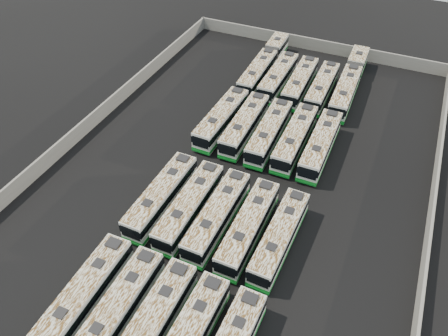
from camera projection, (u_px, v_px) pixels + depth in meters
ground at (236, 177)px, 53.76m from camera, size 140.00×140.00×0.00m
perimeter_wall at (236, 171)px, 53.02m from camera, size 45.20×73.20×2.20m
bus_front_far_left at (84, 296)px, 39.52m from camera, size 2.84×12.50×3.51m
bus_front_left at (118, 310)px, 38.51m from camera, size 2.76×12.30×3.46m
bus_front_center at (151, 326)px, 37.37m from camera, size 2.65×12.48×3.52m
bus_midfront_far_left at (162, 196)px, 48.88m from camera, size 2.72×12.38×3.48m
bus_midfront_left at (190, 206)px, 47.74m from camera, size 2.62×12.35×3.48m
bus_midfront_center at (217, 216)px, 46.76m from camera, size 2.68×12.30×3.46m
bus_midfront_right at (248, 227)px, 45.60m from camera, size 2.60×12.24×3.45m
bus_midfront_far_right at (280, 237)px, 44.65m from camera, size 2.81×11.99×3.36m
bus_midback_far_left at (222, 119)px, 59.79m from camera, size 2.95×12.56×3.52m
bus_midback_left at (245, 125)px, 58.76m from camera, size 2.83×12.43×3.49m
bus_midback_center at (269, 132)px, 57.54m from camera, size 2.92×12.44×3.49m
bus_midback_right at (295, 138)px, 56.62m from camera, size 2.72×12.48×3.51m
bus_midback_far_right at (320, 145)px, 55.58m from camera, size 2.69×12.45×3.51m
bus_back_far_left at (264, 64)px, 71.16m from camera, size 2.91×18.75×3.39m
bus_back_left at (278, 77)px, 68.01m from camera, size 2.63×12.24×3.45m
bus_back_center at (300, 83)px, 66.84m from camera, size 2.87×12.29×3.45m
bus_back_right at (322, 88)px, 65.80m from camera, size 2.67×12.00×3.38m
bus_back_far_right at (349, 82)px, 67.00m from camera, size 3.06×19.37×3.50m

